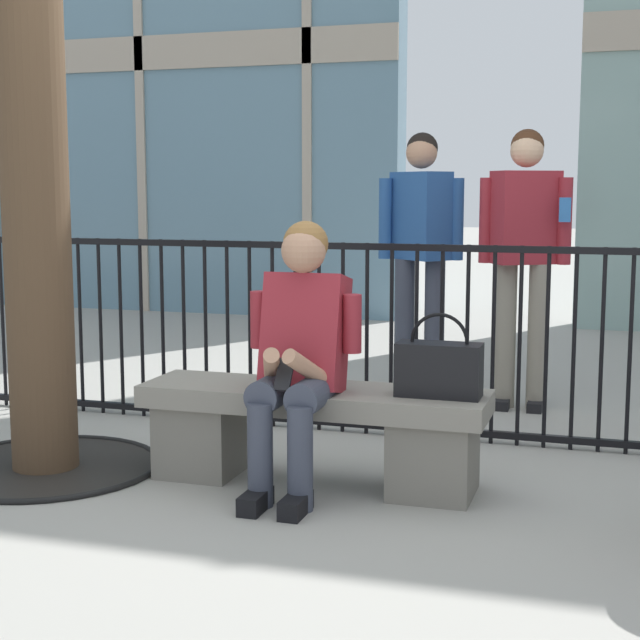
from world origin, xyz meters
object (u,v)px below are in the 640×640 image
stone_bench (313,426)px  handbag_on_bench (439,368)px  seated_person_with_phone (299,349)px  bystander_at_railing (524,247)px  bystander_further_back (420,244)px

stone_bench → handbag_on_bench: 0.66m
seated_person_with_phone → handbag_on_bench: size_ratio=3.27×
bystander_at_railing → bystander_further_back: bearing=166.5°
handbag_on_bench → bystander_further_back: (-0.51, 2.03, 0.42)m
seated_person_with_phone → stone_bench: bearing=78.5°
bystander_further_back → bystander_at_railing: bearing=-13.5°
stone_bench → bystander_at_railing: size_ratio=0.94×
seated_person_with_phone → bystander_at_railing: size_ratio=0.71×
stone_bench → seated_person_with_phone: size_ratio=1.32×
bystander_further_back → seated_person_with_phone: bearing=-92.6°
bystander_at_railing → handbag_on_bench: bearing=-95.2°
bystander_at_railing → stone_bench: bearing=-112.0°
stone_bench → seated_person_with_phone: seated_person_with_phone is taller
seated_person_with_phone → handbag_on_bench: (0.61, 0.12, -0.07)m
handbag_on_bench → bystander_further_back: bearing=104.0°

